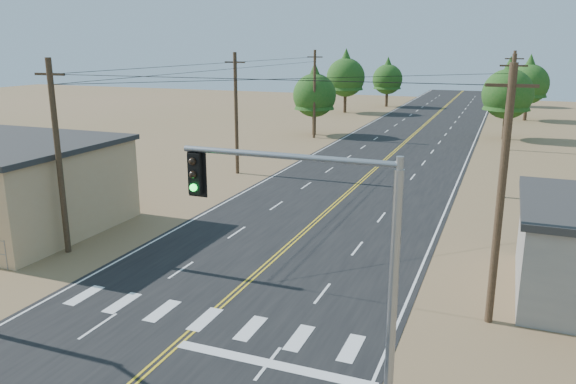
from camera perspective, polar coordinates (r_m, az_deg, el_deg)
The scene contains 14 objects.
road at distance 42.37m, azimuth 6.44°, elevation 0.21°, with size 15.00×200.00×0.02m, color black.
utility_pole_left_near at distance 30.66m, azimuth -22.29°, elevation 3.35°, with size 1.80×0.30×10.00m.
utility_pole_left_mid at distance 46.97m, azimuth -5.29°, elevation 8.01°, with size 1.80×0.30×10.00m.
utility_pole_left_far at distance 65.36m, azimuth 2.70°, elevation 9.96°, with size 1.80×0.30×10.00m.
utility_pole_right_near at distance 22.34m, azimuth 20.80°, elevation -0.44°, with size 1.80×0.30×10.00m.
utility_pole_right_mid at distance 42.02m, azimuth 21.42°, elevation 6.26°, with size 1.80×0.30×10.00m.
utility_pole_right_far at distance 61.90m, azimuth 21.65°, elevation 8.68°, with size 1.80×0.30×10.00m.
signal_mast_right at distance 15.23m, azimuth 4.20°, elevation -5.50°, with size 6.30×0.47×7.94m.
tree_left_near at distance 67.70m, azimuth 2.71°, elevation 10.23°, with size 5.14×5.14×8.56m.
tree_left_mid at distance 90.59m, azimuth 5.89°, elevation 11.89°, with size 6.02×6.02×10.03m.
tree_left_far at distance 100.50m, azimuth 10.08°, elevation 11.51°, with size 5.13×5.13×8.56m.
tree_right_near at distance 68.87m, azimuth 21.45°, elevation 9.73°, with size 5.62×5.62×9.37m.
tree_right_mid at distance 87.50m, azimuth 23.27°, elevation 10.42°, with size 5.60×5.60×9.34m.
tree_right_far at distance 107.16m, azimuth 21.97°, elevation 10.70°, with size 4.81×4.81×8.02m.
Camera 1 is at (10.49, -9.65, 10.62)m, focal length 35.00 mm.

